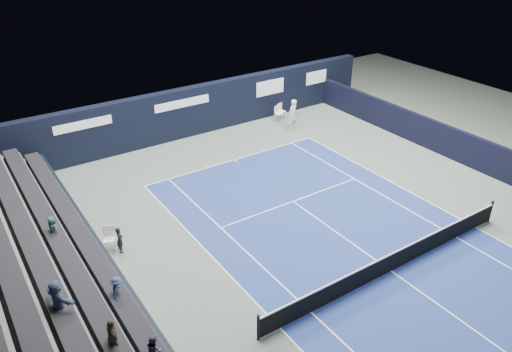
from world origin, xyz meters
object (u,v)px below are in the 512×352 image
(tennis_net, at_px, (393,261))
(folding_chair_back_a, at_px, (277,112))
(folding_chair_back_b, at_px, (281,110))
(line_judge_chair, at_px, (109,236))
(tennis_player, at_px, (293,114))

(tennis_net, bearing_deg, folding_chair_back_a, 70.11)
(folding_chair_back_b, distance_m, line_judge_chair, 16.79)
(folding_chair_back_b, bearing_deg, tennis_player, -117.86)
(line_judge_chair, relative_size, tennis_player, 0.54)
(folding_chair_back_a, bearing_deg, tennis_net, -133.35)
(line_judge_chair, xyz_separation_m, tennis_net, (8.75, -7.72, -0.09))
(folding_chair_back_a, distance_m, tennis_player, 1.75)
(tennis_player, bearing_deg, folding_chair_back_b, 75.53)
(tennis_net, relative_size, tennis_player, 6.54)
(folding_chair_back_a, relative_size, line_judge_chair, 0.95)
(tennis_net, bearing_deg, line_judge_chair, 138.59)
(tennis_net, height_order, tennis_player, tennis_player)
(folding_chair_back_b, xyz_separation_m, tennis_net, (-6.04, -15.66, -0.07))
(folding_chair_back_b, relative_size, line_judge_chair, 0.95)
(folding_chair_back_a, xyz_separation_m, line_judge_chair, (-14.32, -7.68, 0.03))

